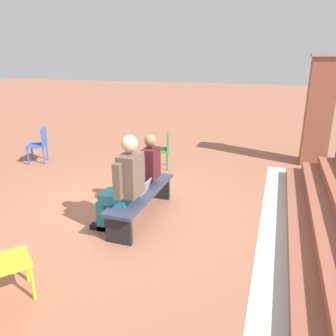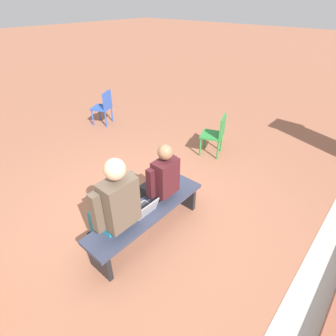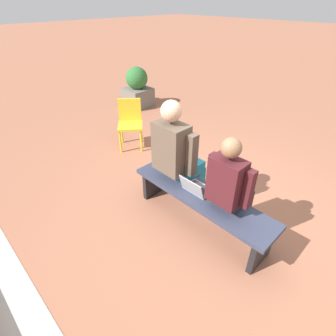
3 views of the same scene
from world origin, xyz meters
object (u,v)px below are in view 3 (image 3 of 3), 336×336
(person_adult, at_px, (178,154))
(planter, at_px, (137,88))
(person_student, at_px, (231,187))
(plastic_chair_foreground, at_px, (130,121))
(bench, at_px, (201,200))
(laptop, at_px, (196,188))

(person_adult, bearing_deg, planter, -30.95)
(person_student, height_order, person_adult, person_adult)
(person_adult, bearing_deg, plastic_chair_foreground, -18.42)
(person_adult, distance_m, plastic_chair_foreground, 1.83)
(bench, height_order, person_adult, person_adult)
(bench, relative_size, person_adult, 1.25)
(person_adult, xyz_separation_m, laptop, (-0.38, 0.08, -0.25))
(person_adult, height_order, planter, person_adult)
(person_adult, relative_size, laptop, 4.48)
(plastic_chair_foreground, xyz_separation_m, planter, (1.53, -1.37, -0.04))
(person_student, relative_size, plastic_chair_foreground, 1.53)
(person_adult, height_order, laptop, person_adult)
(bench, bearing_deg, laptop, 9.99)
(bench, relative_size, planter, 1.91)
(bench, xyz_separation_m, plastic_chair_foreground, (2.16, -0.64, 0.13))
(person_adult, relative_size, plastic_chair_foreground, 1.71)
(person_adult, bearing_deg, person_student, 179.32)
(person_student, bearing_deg, person_adult, -0.68)
(bench, distance_m, laptop, 0.16)
(plastic_chair_foreground, distance_m, planter, 2.06)
(laptop, height_order, plastic_chair_foreground, plastic_chair_foreground)
(plastic_chair_foreground, bearing_deg, planter, -41.94)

